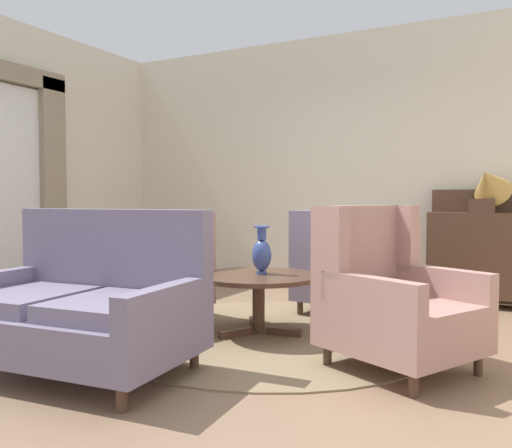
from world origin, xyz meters
The scene contains 13 objects.
ground centered at (0.00, 0.00, 0.00)m, with size 9.03×9.03×0.00m, color #896B51.
wall_back centered at (0.00, 2.62, 1.52)m, with size 6.61×0.08×3.05m, color beige.
wall_left centered at (-3.23, 0.79, 1.52)m, with size 0.08×3.67×3.05m, color beige.
baseboard_back centered at (0.00, 2.57, 0.06)m, with size 6.45×0.03×0.12m, color #4C3323.
area_rug centered at (0.00, 0.30, 0.01)m, with size 2.70×2.70×0.01m, color #847051.
coffee_table centered at (-0.09, 0.26, 0.41)m, with size 0.98×0.98×0.49m.
porcelain_vase centered at (-0.08, 0.30, 0.66)m, with size 0.16×0.16×0.39m.
settee centered at (-0.66, -1.08, 0.40)m, with size 1.56×1.02×1.03m.
armchair_near_sideboard centered at (0.30, 1.27, 0.43)m, with size 0.95×0.94×0.99m.
armchair_near_window centered at (-1.12, 0.27, 0.42)m, with size 0.99×0.96×0.97m.
armchair_back_corner centered at (1.07, -0.10, 0.44)m, with size 1.11×1.08×1.05m.
sideboard centered at (1.41, 2.33, 0.54)m, with size 1.04×0.34×1.20m.
gramophone centered at (1.46, 2.24, 1.23)m, with size 0.47×0.55×0.55m.
Camera 1 is at (1.89, -3.57, 1.09)m, focal length 37.77 mm.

